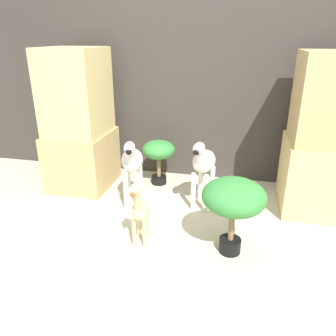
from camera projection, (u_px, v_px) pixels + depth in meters
ground_plane at (166, 260)px, 2.38m from camera, size 14.00×14.00×0.00m
wall_back at (201, 78)px, 3.45m from camera, size 6.40×0.08×2.20m
rock_pillar_left at (79, 124)px, 3.35m from camera, size 0.60×0.67×1.42m
rock_pillar_right at (323, 139)px, 2.87m from camera, size 0.60×0.67×1.41m
zebra_right at (203, 164)px, 2.97m from camera, size 0.25×0.46×0.68m
zebra_left at (132, 163)px, 3.00m from camera, size 0.27×0.46×0.68m
giraffe_figurine at (139, 209)px, 2.46m from camera, size 0.15×0.34×0.57m
potted_palm_front at (159, 153)px, 3.49m from camera, size 0.35×0.35×0.49m
potted_palm_back at (234, 200)px, 2.32m from camera, size 0.46×0.46×0.59m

